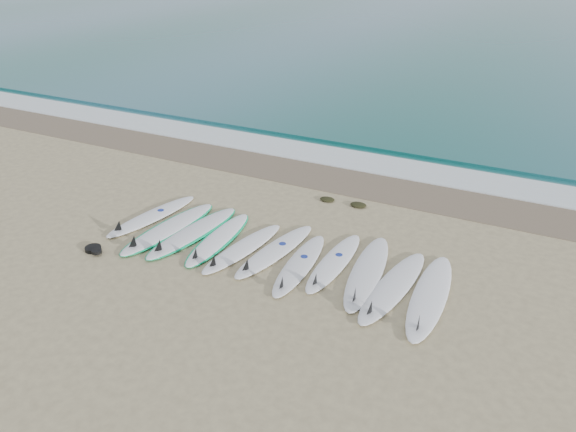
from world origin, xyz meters
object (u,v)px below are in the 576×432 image
at_px(surfboard_5, 273,252).
at_px(leash_coil, 94,249).
at_px(surfboard_0, 150,217).
at_px(surfboard_10, 429,297).

distance_m(surfboard_5, leash_coil, 3.60).
bearing_deg(surfboard_5, leash_coil, -147.15).
relative_size(surfboard_0, surfboard_10, 0.90).
bearing_deg(leash_coil, surfboard_10, 11.82).
distance_m(surfboard_5, surfboard_10, 3.16).
bearing_deg(surfboard_5, surfboard_0, -174.38).
xyz_separation_m(surfboard_0, leash_coil, (-0.08, -1.65, -0.01)).
distance_m(surfboard_10, leash_coil, 6.56).
height_order(surfboard_10, leash_coil, surfboard_10).
height_order(surfboard_5, leash_coil, surfboard_5).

